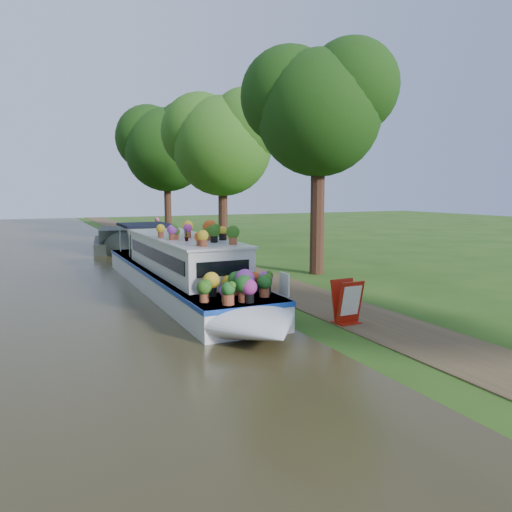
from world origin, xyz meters
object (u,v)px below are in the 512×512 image
at_px(plant_boat, 183,269).
at_px(pedestrian_pink, 158,230).
at_px(sandwich_board, 347,304).
at_px(second_boat, 113,242).

bearing_deg(plant_boat, pedestrian_pink, 78.73).
relative_size(plant_boat, sandwich_board, 12.52).
relative_size(plant_boat, pedestrian_pink, 8.36).
distance_m(second_boat, pedestrian_pink, 4.32).
xyz_separation_m(second_boat, sandwich_board, (2.77, -18.05, 0.02)).
height_order(sandwich_board, pedestrian_pink, pedestrian_pink).
bearing_deg(sandwich_board, pedestrian_pink, 86.72).
xyz_separation_m(sandwich_board, pedestrian_pink, (0.47, 20.89, 0.32)).
height_order(second_boat, pedestrian_pink, pedestrian_pink).
bearing_deg(pedestrian_pink, plant_boat, -113.62).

